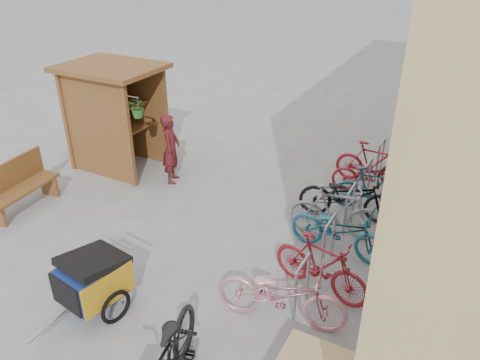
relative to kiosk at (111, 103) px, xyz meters
The scene contains 15 objects.
ground 4.39m from the kiosk, 37.02° to the right, with size 80.00×80.00×0.00m, color #9C9C9F.
kiosk is the anchor object (origin of this frame).
bike_rack 5.67m from the kiosk, ahead, with size 0.05×5.35×0.86m.
bench 2.66m from the kiosk, 99.50° to the right, with size 0.63×1.64×1.01m.
shopping_carts 7.76m from the kiosk, 35.41° to the left, with size 0.54×1.48×0.96m.
child_trailer 4.92m from the kiosk, 52.91° to the right, with size 1.03×1.66×0.96m.
person_kiosk 1.77m from the kiosk, ahead, with size 0.57×0.37×1.55m, color maroon.
bike_0 6.20m from the kiosk, 27.56° to the right, with size 0.65×1.87×0.98m, color pink.
bike_1 6.12m from the kiosk, 19.19° to the right, with size 0.46×1.62×0.97m, color maroon.
bike_2 5.81m from the kiosk, ahead, with size 0.61×1.76×0.93m, color #1F647D.
bike_3 5.53m from the kiosk, ahead, with size 0.48×1.71×1.03m, color #99999D.
bike_4 5.56m from the kiosk, ahead, with size 0.65×1.86×0.98m, color black.
bike_5 5.92m from the kiosk, ahead, with size 0.43×1.51×0.91m, color #1F647D.
bike_6 5.89m from the kiosk, 14.55° to the left, with size 0.56×1.61×0.85m, color maroon.
bike_7 5.92m from the kiosk, 18.58° to the left, with size 0.46×1.63×0.98m, color maroon.
Camera 1 is at (3.96, -5.02, 4.93)m, focal length 35.00 mm.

